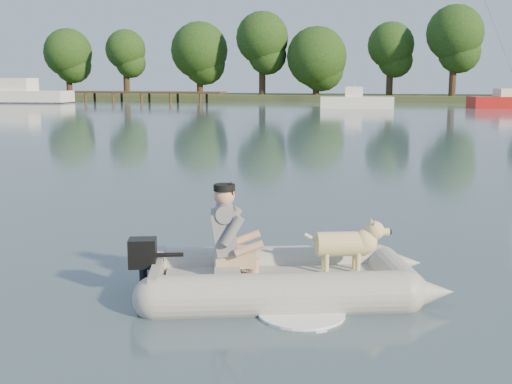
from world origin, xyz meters
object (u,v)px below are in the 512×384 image
(dock, at_px, (136,97))
(dog, at_px, (341,248))
(dinghy, at_px, (287,245))
(motorboat, at_px, (357,94))
(cabin_cruiser, at_px, (25,91))
(man, at_px, (226,228))

(dock, height_order, dog, dock)
(dinghy, xyz_separation_m, motorboat, (-4.40, 43.36, 0.58))
(dinghy, relative_size, cabin_cruiser, 0.49)
(dock, bearing_deg, cabin_cruiser, -146.49)
(cabin_cruiser, bearing_deg, dinghy, -58.15)
(motorboat, bearing_deg, dog, -92.68)
(dock, height_order, man, man)
(dinghy, relative_size, man, 4.59)
(man, height_order, dog, man)
(man, bearing_deg, motorboat, 75.64)
(dock, relative_size, dog, 22.44)
(dinghy, bearing_deg, dog, 4.57)
(cabin_cruiser, distance_m, motorboat, 30.97)
(dinghy, relative_size, dog, 5.30)
(cabin_cruiser, height_order, motorboat, cabin_cruiser)
(dinghy, bearing_deg, man, 175.76)
(dock, height_order, motorboat, motorboat)
(dinghy, xyz_separation_m, man, (-0.58, -0.16, 0.17))
(dinghy, distance_m, man, 0.63)
(cabin_cruiser, relative_size, motorboat, 1.55)
(man, height_order, cabin_cruiser, cabin_cruiser)
(dinghy, height_order, dog, dinghy)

